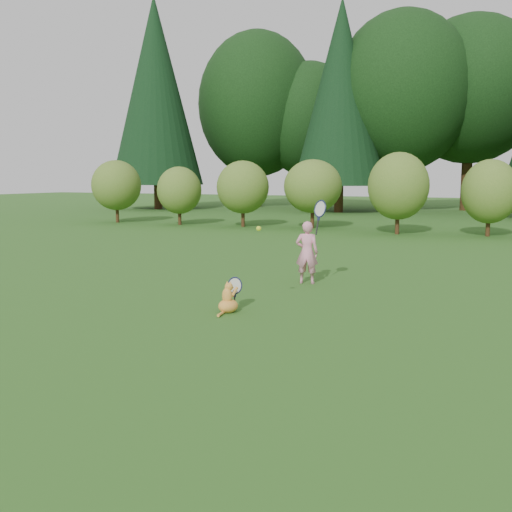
% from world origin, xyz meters
% --- Properties ---
extents(ground, '(100.00, 100.00, 0.00)m').
position_xyz_m(ground, '(0.00, 0.00, 0.00)').
color(ground, '#1F5217').
rests_on(ground, ground).
extents(shrub_row, '(28.00, 3.00, 2.80)m').
position_xyz_m(shrub_row, '(0.00, 13.00, 1.40)').
color(shrub_row, '#496E22').
rests_on(shrub_row, ground).
extents(woodland_backdrop, '(48.00, 10.00, 15.00)m').
position_xyz_m(woodland_backdrop, '(0.00, 23.00, 7.50)').
color(woodland_backdrop, black).
rests_on(woodland_backdrop, ground).
extents(child, '(0.68, 0.45, 1.73)m').
position_xyz_m(child, '(0.51, 2.41, 0.61)').
color(child, pink).
rests_on(child, ground).
extents(cat, '(0.40, 0.61, 0.62)m').
position_xyz_m(cat, '(0.22, -0.21, 0.23)').
color(cat, orange).
rests_on(cat, ground).
extents(tennis_ball, '(0.07, 0.07, 0.07)m').
position_xyz_m(tennis_ball, '(0.53, 0.16, 1.21)').
color(tennis_ball, '#B1E51A').
rests_on(tennis_ball, ground).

